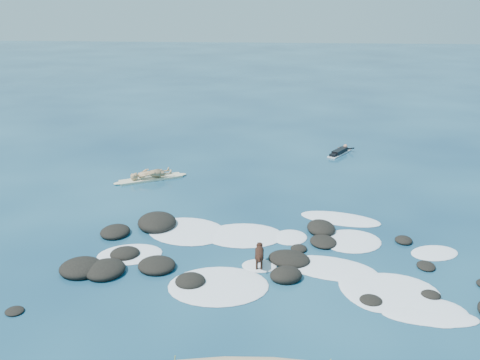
{
  "coord_description": "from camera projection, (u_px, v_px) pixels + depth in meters",
  "views": [
    {
      "loc": [
        0.11,
        -16.48,
        8.07
      ],
      "look_at": [
        -1.65,
        4.0,
        0.9
      ],
      "focal_mm": 40.0,
      "sensor_mm": 36.0,
      "label": 1
    }
  ],
  "objects": [
    {
      "name": "standing_surfer_rig",
      "position": [
        150.0,
        164.0,
        24.26
      ],
      "size": [
        3.15,
        1.97,
        1.96
      ],
      "rotation": [
        0.0,
        0.0,
        0.51
      ],
      "color": "beige",
      "rests_on": "ground"
    },
    {
      "name": "breaking_foam",
      "position": [
        293.0,
        259.0,
        17.16
      ],
      "size": [
        12.15,
        7.94,
        0.12
      ],
      "color": "white",
      "rests_on": "ground"
    },
    {
      "name": "reef_rocks",
      "position": [
        227.0,
        256.0,
        17.19
      ],
      "size": [
        14.32,
        7.18,
        0.58
      ],
      "color": "black",
      "rests_on": "ground"
    },
    {
      "name": "dog",
      "position": [
        259.0,
        254.0,
        16.55
      ],
      "size": [
        0.3,
        1.1,
        0.7
      ],
      "rotation": [
        0.0,
        0.0,
        1.61
      ],
      "color": "black",
      "rests_on": "ground"
    },
    {
      "name": "ground",
      "position": [
        278.0,
        245.0,
        18.17
      ],
      "size": [
        160.0,
        160.0,
        0.0
      ],
      "primitive_type": "plane",
      "color": "#0A2642",
      "rests_on": "ground"
    },
    {
      "name": "paddling_surfer_rig",
      "position": [
        340.0,
        152.0,
        28.41
      ],
      "size": [
        1.54,
        2.08,
        0.39
      ],
      "rotation": [
        0.0,
        0.0,
        1.03
      ],
      "color": "silver",
      "rests_on": "ground"
    }
  ]
}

